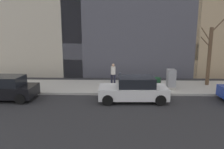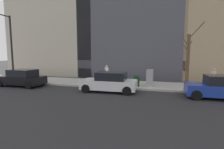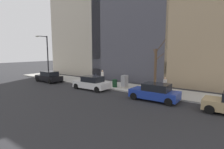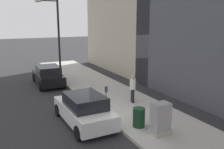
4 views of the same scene
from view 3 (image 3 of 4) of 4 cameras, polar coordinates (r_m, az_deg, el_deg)
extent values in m
plane|color=#2B2B2D|center=(20.83, -4.28, -4.37)|extent=(120.00, 120.00, 0.00)
cube|color=#B2AFA8|center=(22.33, -0.92, -3.35)|extent=(4.00, 36.00, 0.15)
cylinder|color=black|center=(13.94, 29.22, -9.93)|extent=(0.22, 0.64, 0.64)
cylinder|color=black|center=(15.57, 30.05, -8.23)|extent=(0.22, 0.64, 0.64)
cube|color=#1E389E|center=(15.85, 13.58, -6.22)|extent=(1.85, 4.22, 0.70)
cube|color=black|center=(15.64, 14.33, -3.99)|extent=(1.63, 2.22, 0.60)
cylinder|color=black|center=(15.80, 7.13, -7.04)|extent=(0.23, 0.64, 0.64)
cylinder|color=black|center=(17.27, 9.85, -5.84)|extent=(0.23, 0.64, 0.64)
cylinder|color=black|center=(14.63, 17.95, -8.53)|extent=(0.23, 0.64, 0.64)
cylinder|color=black|center=(16.21, 19.82, -7.06)|extent=(0.23, 0.64, 0.64)
cube|color=white|center=(20.00, -6.78, -3.23)|extent=(1.91, 4.25, 0.70)
cube|color=black|center=(19.75, -6.38, -1.44)|extent=(1.66, 2.24, 0.60)
cylinder|color=black|center=(20.51, -11.60, -3.77)|extent=(0.24, 0.65, 0.64)
cylinder|color=black|center=(21.69, -8.33, -3.09)|extent=(0.24, 0.65, 0.64)
cylinder|color=black|center=(18.42, -4.93, -4.92)|extent=(0.24, 0.65, 0.64)
cylinder|color=black|center=(19.72, -1.75, -4.07)|extent=(0.24, 0.65, 0.64)
cube|color=black|center=(26.33, -19.92, -1.05)|extent=(1.88, 4.24, 0.70)
cube|color=black|center=(26.08, -19.74, 0.32)|extent=(1.64, 2.23, 0.60)
cylinder|color=black|center=(27.26, -23.15, -1.46)|extent=(0.23, 0.64, 0.64)
cylinder|color=black|center=(28.12, -20.13, -1.06)|extent=(0.23, 0.64, 0.64)
cylinder|color=black|center=(24.63, -19.62, -2.19)|extent=(0.23, 0.64, 0.64)
cylinder|color=black|center=(25.57, -16.42, -1.72)|extent=(0.23, 0.64, 0.64)
cylinder|color=slate|center=(21.66, -5.44, -2.11)|extent=(0.07, 0.07, 1.05)
cube|color=#2D333D|center=(21.56, -5.46, -0.34)|extent=(0.14, 0.10, 0.30)
cube|color=#A8A399|center=(20.19, 4.09, -4.05)|extent=(0.83, 0.61, 0.18)
cube|color=#939399|center=(20.06, 4.11, -2.05)|extent=(0.75, 0.55, 1.25)
cylinder|color=black|center=(29.07, -20.22, 5.30)|extent=(0.18, 0.18, 6.50)
cylinder|color=black|center=(28.72, -21.87, 11.50)|extent=(1.60, 0.10, 0.10)
ellipsoid|color=beige|center=(28.30, -23.27, 11.40)|extent=(0.56, 0.32, 0.20)
cylinder|color=brown|center=(19.59, 13.96, 1.66)|extent=(0.28, 0.28, 4.42)
cylinder|color=brown|center=(19.20, 15.61, 8.99)|extent=(0.27, 1.17, 1.39)
cylinder|color=brown|center=(20.02, 15.28, 5.60)|extent=(1.28, 0.53, 0.82)
cylinder|color=brown|center=(20.09, 14.30, 4.87)|extent=(1.17, 0.42, 0.79)
cylinder|color=brown|center=(19.89, 13.76, 6.51)|extent=(0.68, 0.62, 1.14)
cylinder|color=#14381E|center=(20.40, 0.90, -2.88)|extent=(0.56, 0.56, 0.90)
cylinder|color=#1E1E2D|center=(17.87, 16.47, -4.80)|extent=(0.16, 0.16, 0.82)
cylinder|color=#1E1E2D|center=(17.84, 17.24, -4.85)|extent=(0.16, 0.16, 0.82)
cylinder|color=silver|center=(17.72, 16.94, -2.55)|extent=(0.36, 0.36, 0.62)
sphere|color=tan|center=(17.65, 16.99, -1.21)|extent=(0.22, 0.22, 0.22)
cylinder|color=#1E1E2D|center=(23.40, -2.97, -1.65)|extent=(0.16, 0.16, 0.82)
cylinder|color=#1E1E2D|center=(23.60, -3.29, -1.58)|extent=(0.16, 0.16, 0.82)
cylinder|color=silver|center=(23.39, -3.14, 0.13)|extent=(0.36, 0.36, 0.62)
sphere|color=tan|center=(23.34, -3.15, 1.15)|extent=(0.22, 0.22, 0.22)
cube|color=#4C4C56|center=(30.78, 10.57, 18.74)|extent=(12.26, 12.26, 20.69)
cube|color=#BCB29E|center=(37.14, -5.07, 20.38)|extent=(12.45, 12.45, 25.17)
camera|label=1|loc=(14.48, -49.06, 5.16)|focal=35.00mm
camera|label=2|loc=(9.89, -43.63, -2.43)|focal=28.00mm
camera|label=4|loc=(10.74, 23.23, 11.05)|focal=40.00mm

